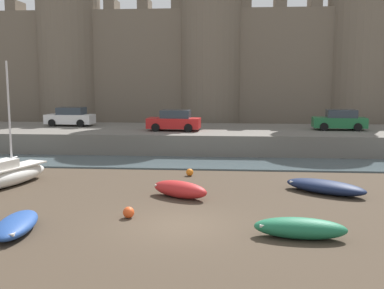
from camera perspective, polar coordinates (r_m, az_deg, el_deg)
ground_plane at (r=17.29m, az=-1.58°, el=-10.21°), size 160.00×160.00×0.00m
water_channel at (r=29.82m, az=1.10°, el=-2.37°), size 80.00×4.50×0.10m
quay_road at (r=36.87m, az=1.80°, el=0.79°), size 70.85×10.00×1.60m
castle at (r=46.48m, az=2.45°, el=11.51°), size 66.11×7.25×21.41m
rowboat_midflat_left at (r=17.57m, az=-21.42°, el=-9.41°), size 1.75×3.38×0.58m
rowboat_foreground_right at (r=16.24m, az=13.56°, el=-10.24°), size 3.27×1.33×0.73m
rowboat_foreground_left at (r=21.13m, az=-1.56°, el=-5.67°), size 3.05×2.30×0.79m
sailboat_midflat_right at (r=25.29m, az=-22.28°, el=-3.59°), size 2.84×5.41×6.47m
rowboat_near_channel_left at (r=22.87m, az=16.53°, el=-5.13°), size 4.11×3.39×0.65m
mooring_buoy_near_shore at (r=18.26m, az=-8.06°, el=-8.54°), size 0.46×0.46×0.46m
mooring_buoy_off_centre at (r=25.97m, az=-0.29°, el=-3.55°), size 0.42×0.42×0.42m
car_quay_east at (r=35.14m, az=-2.27°, el=3.02°), size 4.19×2.05×1.62m
car_quay_centre_east at (r=40.44m, az=-15.19°, el=3.40°), size 4.19×2.05×1.62m
car_quay_west at (r=37.53m, az=18.25°, el=2.94°), size 4.19×2.05×1.62m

